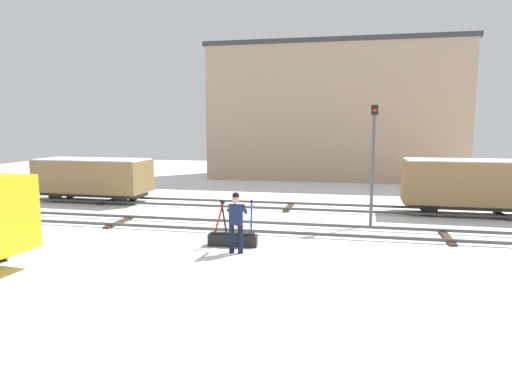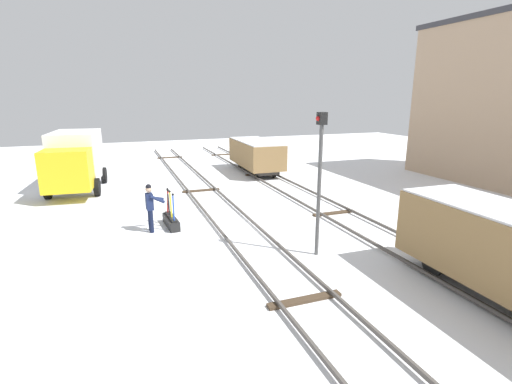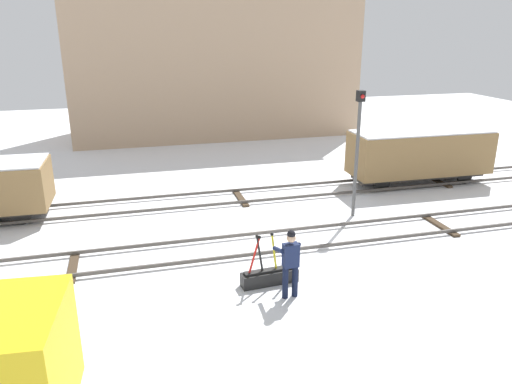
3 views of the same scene
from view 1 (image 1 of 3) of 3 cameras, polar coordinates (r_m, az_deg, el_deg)
The scene contains 10 objects.
ground_plane at distance 16.41m, azimuth 1.88°, elevation -4.79°, with size 60.00×60.00×0.00m, color white.
track_main_line at distance 16.39m, azimuth 1.88°, elevation -4.41°, with size 44.00×1.94×0.18m.
track_siding_near at distance 20.70m, azimuth 4.03°, elevation -1.76°, with size 44.00×1.94×0.18m.
switch_lever_frame at distance 14.36m, azimuth -2.88°, elevation -5.67°, with size 1.54×0.47×1.45m.
rail_worker at distance 13.42m, azimuth -2.46°, elevation -3.30°, with size 0.57×0.68×1.80m.
signal_post at distance 17.44m, azimuth 14.22°, elevation 4.58°, with size 0.24×0.32×4.42m.
apartment_building at distance 32.97m, azimuth 9.66°, elevation 9.67°, with size 17.13×5.82×9.13m.
freight_car_mid_siding at distance 23.80m, azimuth -19.42°, elevation 1.81°, with size 5.46×2.28×2.08m.
freight_car_near_switch at distance 20.95m, azimuth 25.74°, elevation 0.93°, with size 5.98×2.07×2.30m.
perched_bird_roof_left at distance 33.97m, azimuth 12.96°, elevation 17.36°, with size 0.28×0.15×0.13m.
Camera 1 is at (2.77, -15.74, 3.72)m, focal length 32.48 mm.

